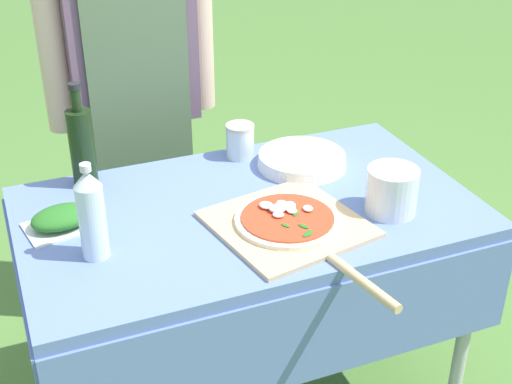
{
  "coord_description": "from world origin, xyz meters",
  "views": [
    {
      "loc": [
        -0.6,
        -1.55,
        1.73
      ],
      "look_at": [
        0.02,
        0.0,
        0.8
      ],
      "focal_mm": 50.0,
      "sensor_mm": 36.0,
      "label": 1
    }
  ],
  "objects": [
    {
      "name": "oil_bottle",
      "position": [
        -0.38,
        0.29,
        0.88
      ],
      "size": [
        0.07,
        0.07,
        0.3
      ],
      "color": "black",
      "rests_on": "prep_table"
    },
    {
      "name": "mixing_tub",
      "position": [
        0.34,
        -0.17,
        0.82
      ],
      "size": [
        0.14,
        0.14,
        0.13
      ],
      "primitive_type": "cylinder",
      "color": "silver",
      "rests_on": "prep_table"
    },
    {
      "name": "pizza_on_peel",
      "position": [
        0.06,
        -0.14,
        0.77
      ],
      "size": [
        0.42,
        0.62,
        0.05
      ],
      "rotation": [
        0.0,
        0.0,
        0.19
      ],
      "color": "#D1B27F",
      "rests_on": "prep_table"
    },
    {
      "name": "plate_stack",
      "position": [
        0.24,
        0.16,
        0.78
      ],
      "size": [
        0.27,
        0.27,
        0.04
      ],
      "color": "white",
      "rests_on": "prep_table"
    },
    {
      "name": "water_bottle",
      "position": [
        -0.43,
        -0.08,
        0.87
      ],
      "size": [
        0.07,
        0.07,
        0.25
      ],
      "color": "silver",
      "rests_on": "prep_table"
    },
    {
      "name": "prep_table",
      "position": [
        0.0,
        0.0,
        0.67
      ],
      "size": [
        1.24,
        0.73,
        0.76
      ],
      "color": "#607AB7",
      "rests_on": "ground"
    },
    {
      "name": "sauce_jar",
      "position": [
        0.09,
        0.29,
        0.8
      ],
      "size": [
        0.09,
        0.09,
        0.11
      ],
      "color": "silver",
      "rests_on": "prep_table"
    },
    {
      "name": "person_cook",
      "position": [
        -0.14,
        0.68,
        0.91
      ],
      "size": [
        0.58,
        0.2,
        1.53
      ],
      "rotation": [
        0.0,
        0.0,
        3.18
      ],
      "color": "#333D56",
      "rests_on": "ground"
    },
    {
      "name": "herb_container",
      "position": [
        -0.48,
        0.08,
        0.78
      ],
      "size": [
        0.21,
        0.17,
        0.05
      ],
      "rotation": [
        0.0,
        0.0,
        0.18
      ],
      "color": "silver",
      "rests_on": "prep_table"
    }
  ]
}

